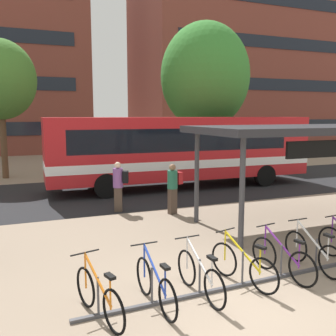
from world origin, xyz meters
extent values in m
plane|color=gray|center=(0.00, 0.00, 0.00)|extent=(200.00, 200.00, 0.00)
cube|color=#232326|center=(0.00, 10.30, 0.00)|extent=(80.00, 7.20, 0.01)
cube|color=red|center=(3.51, 10.30, 1.85)|extent=(12.06, 2.88, 2.70)
cube|color=white|center=(3.51, 10.30, 1.20)|extent=(12.09, 2.90, 0.36)
cube|color=black|center=(8.96, 10.15, 2.98)|extent=(1.06, 2.32, 0.40)
cube|color=black|center=(9.49, 10.13, 2.12)|extent=(0.14, 2.19, 1.40)
cube|color=black|center=(3.25, 11.55, 2.25)|extent=(9.84, 0.33, 0.97)
cube|color=black|center=(3.18, 9.06, 2.25)|extent=(9.84, 0.33, 0.97)
cylinder|color=black|center=(7.26, 11.35, 0.50)|extent=(1.01, 0.33, 1.00)
cylinder|color=black|center=(7.20, 9.04, 0.50)|extent=(1.01, 0.33, 1.00)
cylinder|color=black|center=(-0.18, 11.55, 0.50)|extent=(1.01, 0.33, 1.00)
cylinder|color=black|center=(-0.24, 9.24, 0.50)|extent=(1.01, 0.33, 1.00)
cube|color=#47474C|center=(0.50, 0.53, 0.03)|extent=(6.58, 0.31, 0.06)
cylinder|color=#47474C|center=(-2.32, 0.43, 0.35)|extent=(0.04, 0.04, 0.70)
cylinder|color=#47474C|center=(-1.38, 0.47, 0.35)|extent=(0.04, 0.04, 0.70)
cylinder|color=#47474C|center=(-0.44, 0.50, 0.35)|extent=(0.04, 0.04, 0.70)
cylinder|color=#47474C|center=(0.50, 0.53, 0.35)|extent=(0.04, 0.04, 0.70)
cylinder|color=#47474C|center=(1.44, 0.57, 0.35)|extent=(0.04, 0.04, 0.70)
cylinder|color=#47474C|center=(2.38, 0.60, 0.35)|extent=(0.04, 0.04, 0.70)
torus|color=black|center=(-2.45, 0.88, 0.35)|extent=(0.22, 0.69, 0.70)
torus|color=black|center=(-2.19, -0.11, 0.35)|extent=(0.22, 0.69, 0.70)
cube|color=orange|center=(-2.33, 0.41, 0.67)|extent=(0.26, 0.90, 0.58)
cylinder|color=orange|center=(-2.22, -0.01, 0.62)|extent=(0.04, 0.04, 0.55)
cube|color=black|center=(-2.22, -0.01, 0.88)|extent=(0.15, 0.24, 0.05)
cylinder|color=orange|center=(-2.45, 0.86, 0.67)|extent=(0.04, 0.04, 0.65)
cylinder|color=black|center=(-2.45, 0.86, 0.98)|extent=(0.51, 0.16, 0.03)
torus|color=black|center=(-1.37, 0.93, 0.35)|extent=(0.09, 0.71, 0.70)
torus|color=black|center=(-1.31, -0.09, 0.35)|extent=(0.09, 0.71, 0.70)
cube|color=#1E3DB2|center=(-1.34, 0.44, 0.67)|extent=(0.09, 0.92, 0.58)
cylinder|color=#1E3DB2|center=(-1.31, 0.01, 0.62)|extent=(0.03, 0.03, 0.55)
cube|color=black|center=(-1.31, 0.01, 0.88)|extent=(0.11, 0.23, 0.05)
cylinder|color=#1E3DB2|center=(-1.37, 0.91, 0.67)|extent=(0.03, 0.03, 0.65)
cylinder|color=black|center=(-1.37, 0.91, 0.98)|extent=(0.52, 0.06, 0.03)
torus|color=black|center=(-0.49, 0.99, 0.35)|extent=(0.09, 0.71, 0.70)
torus|color=black|center=(-0.42, -0.03, 0.35)|extent=(0.09, 0.71, 0.70)
cube|color=silver|center=(-0.46, 0.50, 0.67)|extent=(0.09, 0.92, 0.58)
cylinder|color=silver|center=(-0.43, 0.07, 0.62)|extent=(0.03, 0.03, 0.55)
cube|color=black|center=(-0.43, 0.07, 0.88)|extent=(0.11, 0.23, 0.05)
cylinder|color=silver|center=(-0.48, 0.97, 0.67)|extent=(0.03, 0.03, 0.65)
cylinder|color=black|center=(-0.48, 0.97, 0.98)|extent=(0.52, 0.06, 0.03)
torus|color=black|center=(0.41, 1.10, 0.35)|extent=(0.23, 0.69, 0.70)
torus|color=black|center=(0.69, 0.11, 0.35)|extent=(0.23, 0.69, 0.70)
cube|color=yellow|center=(0.54, 0.62, 0.67)|extent=(0.28, 0.90, 0.58)
cylinder|color=yellow|center=(0.66, 0.21, 0.62)|extent=(0.04, 0.04, 0.55)
cube|color=black|center=(0.66, 0.21, 0.88)|extent=(0.16, 0.24, 0.05)
cylinder|color=yellow|center=(0.42, 1.08, 0.67)|extent=(0.04, 0.04, 0.65)
cylinder|color=black|center=(0.42, 1.08, 0.98)|extent=(0.51, 0.17, 0.03)
torus|color=black|center=(1.40, 1.09, 0.35)|extent=(0.15, 0.70, 0.70)
torus|color=black|center=(1.56, 0.08, 0.35)|extent=(0.15, 0.70, 0.70)
cube|color=#702893|center=(1.47, 0.60, 0.67)|extent=(0.18, 0.91, 0.58)
cylinder|color=#702893|center=(1.54, 0.18, 0.62)|extent=(0.03, 0.03, 0.55)
cube|color=black|center=(1.54, 0.18, 0.88)|extent=(0.13, 0.23, 0.05)
cylinder|color=#702893|center=(1.40, 1.07, 0.67)|extent=(0.04, 0.04, 0.65)
cylinder|color=black|center=(1.40, 1.07, 0.98)|extent=(0.52, 0.11, 0.03)
torus|color=black|center=(2.32, 1.17, 0.35)|extent=(0.06, 0.70, 0.70)
torus|color=black|center=(2.34, 0.15, 0.35)|extent=(0.06, 0.70, 0.70)
cube|color=silver|center=(2.33, 0.68, 0.67)|extent=(0.05, 0.92, 0.58)
cylinder|color=silver|center=(2.34, 0.25, 0.62)|extent=(0.03, 0.03, 0.55)
cube|color=black|center=(2.34, 0.25, 0.88)|extent=(0.11, 0.22, 0.05)
cylinder|color=silver|center=(2.32, 1.15, 0.67)|extent=(0.03, 0.03, 0.65)
cylinder|color=black|center=(2.32, 1.15, 0.98)|extent=(0.52, 0.04, 0.03)
torus|color=black|center=(3.30, 1.13, 0.35)|extent=(0.12, 0.70, 0.70)
cylinder|color=#702893|center=(3.30, 1.11, 0.67)|extent=(0.04, 0.04, 0.65)
cylinder|color=black|center=(3.30, 1.11, 0.98)|extent=(0.52, 0.09, 0.03)
cylinder|color=#38383D|center=(1.62, 2.35, 1.39)|extent=(0.14, 0.14, 2.78)
cylinder|color=#38383D|center=(1.62, 4.87, 1.39)|extent=(0.14, 0.14, 2.78)
cube|color=#28282D|center=(4.87, 3.61, 2.88)|extent=(7.30, 3.31, 0.20)
cube|color=#47382D|center=(-0.31, 7.01, 0.42)|extent=(0.32, 0.28, 0.85)
cylinder|color=#7F4C93|center=(-0.31, 7.01, 1.17)|extent=(0.44, 0.44, 0.66)
sphere|color=beige|center=(-0.31, 7.01, 1.61)|extent=(0.22, 0.22, 0.22)
cube|color=black|center=(-0.07, 6.92, 1.21)|extent=(0.27, 0.33, 0.40)
cube|color=#47382D|center=(1.30, 6.05, 0.43)|extent=(0.31, 0.27, 0.86)
cylinder|color=#23664C|center=(1.30, 6.05, 1.17)|extent=(0.42, 0.42, 0.61)
sphere|color=#936B4C|center=(1.30, 6.05, 1.58)|extent=(0.22, 0.22, 0.22)
cube|color=#B21E23|center=(1.55, 6.12, 1.20)|extent=(0.25, 0.32, 0.40)
cylinder|color=brown|center=(6.63, 14.14, 1.47)|extent=(0.32, 0.32, 2.93)
ellipsoid|color=#388433|center=(6.63, 14.14, 5.48)|extent=(5.03, 5.03, 6.00)
cylinder|color=brown|center=(-4.10, 16.00, 1.68)|extent=(0.32, 0.32, 3.36)
ellipsoid|color=#427A2D|center=(-4.10, 16.00, 5.09)|extent=(3.60, 3.60, 4.07)
cube|color=brown|center=(19.95, 30.05, 9.60)|extent=(23.76, 10.71, 19.20)
cube|color=black|center=(19.95, 24.67, 2.30)|extent=(20.91, 0.06, 1.10)
cube|color=black|center=(19.95, 24.67, 6.14)|extent=(20.91, 0.06, 1.10)
cube|color=black|center=(19.95, 24.67, 9.98)|extent=(20.91, 0.06, 1.10)
cube|color=black|center=(19.95, 24.67, 13.83)|extent=(20.91, 0.06, 1.10)
camera|label=1|loc=(-3.41, -5.36, 3.30)|focal=40.27mm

